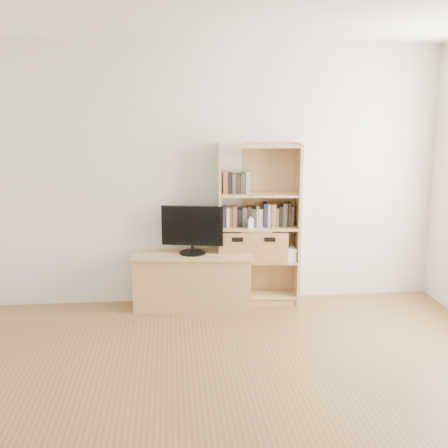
{
  "coord_description": "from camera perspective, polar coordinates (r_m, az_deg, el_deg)",
  "views": [
    {
      "loc": [
        -0.5,
        -3.11,
        2.0
      ],
      "look_at": [
        -0.01,
        1.9,
        0.93
      ],
      "focal_mm": 45.0,
      "sensor_mm": 36.0,
      "label": 1
    }
  ],
  "objects": [
    {
      "name": "floor",
      "position": [
        3.73,
        3.15,
        -20.39
      ],
      "size": [
        4.5,
        5.0,
        0.01
      ],
      "primitive_type": "cube",
      "color": "brown",
      "rests_on": "ground"
    },
    {
      "name": "back_wall",
      "position": [
        5.68,
        -0.5,
        4.93
      ],
      "size": [
        4.5,
        0.02,
        2.6
      ],
      "primitive_type": "cube",
      "color": "white",
      "rests_on": "floor"
    },
    {
      "name": "tv_stand",
      "position": [
        5.67,
        -3.16,
        -5.83
      ],
      "size": [
        1.19,
        0.55,
        0.53
      ],
      "primitive_type": "cube",
      "rotation": [
        0.0,
        0.0,
        -0.1
      ],
      "color": "tan",
      "rests_on": "floor"
    },
    {
      "name": "bookshelf",
      "position": [
        5.66,
        3.57,
        -0.06
      ],
      "size": [
        0.84,
        0.35,
        1.64
      ],
      "primitive_type": "cube",
      "rotation": [
        0.0,
        0.0,
        -0.07
      ],
      "color": "tan",
      "rests_on": "floor"
    },
    {
      "name": "television",
      "position": [
        5.54,
        -3.23,
        -0.63
      ],
      "size": [
        0.61,
        0.17,
        0.48
      ],
      "primitive_type": "cube",
      "rotation": [
        0.0,
        0.0,
        -0.2
      ],
      "color": "black",
      "rests_on": "tv_stand"
    },
    {
      "name": "books_row_mid",
      "position": [
        5.66,
        3.56,
        0.88
      ],
      "size": [
        0.83,
        0.23,
        0.22
      ],
      "primitive_type": "cube",
      "rotation": [
        0.0,
        0.0,
        -0.09
      ],
      "color": "#212131",
      "rests_on": "bookshelf"
    },
    {
      "name": "books_row_upper",
      "position": [
        5.6,
        1.75,
        4.09
      ],
      "size": [
        0.36,
        0.15,
        0.19
      ],
      "primitive_type": "cube",
      "rotation": [
        0.0,
        0.0,
        -0.05
      ],
      "color": "#212131",
      "rests_on": "bookshelf"
    },
    {
      "name": "baby_monitor",
      "position": [
        5.56,
        2.72,
        0.04
      ],
      "size": [
        0.06,
        0.04,
        0.1
      ],
      "primitive_type": "cube",
      "rotation": [
        0.0,
        0.0,
        0.23
      ],
      "color": "white",
      "rests_on": "bookshelf"
    },
    {
      "name": "basket_left",
      "position": [
        5.69,
        1.35,
        -2.15
      ],
      "size": [
        0.4,
        0.34,
        0.31
      ],
      "primitive_type": "cube",
      "rotation": [
        0.0,
        0.0,
        -0.1
      ],
      "color": "#AA7B4C",
      "rests_on": "bookshelf"
    },
    {
      "name": "basket_right",
      "position": [
        5.72,
        4.54,
        -2.13
      ],
      "size": [
        0.4,
        0.34,
        0.31
      ],
      "primitive_type": "cube",
      "rotation": [
        0.0,
        0.0,
        -0.1
      ],
      "color": "#AA7B4C",
      "rests_on": "bookshelf"
    },
    {
      "name": "laptop",
      "position": [
        5.65,
        3.31,
        -0.54
      ],
      "size": [
        0.33,
        0.24,
        0.02
      ],
      "primitive_type": "cube",
      "rotation": [
        0.0,
        0.0,
        -0.11
      ],
      "color": "silver",
      "rests_on": "basket_left"
    },
    {
      "name": "magazine_stack",
      "position": [
        5.76,
        6.33,
        -3.04
      ],
      "size": [
        0.18,
        0.25,
        0.11
      ],
      "primitive_type": "cube",
      "rotation": [
        0.0,
        0.0,
        -0.05
      ],
      "color": "beige",
      "rests_on": "bookshelf"
    }
  ]
}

